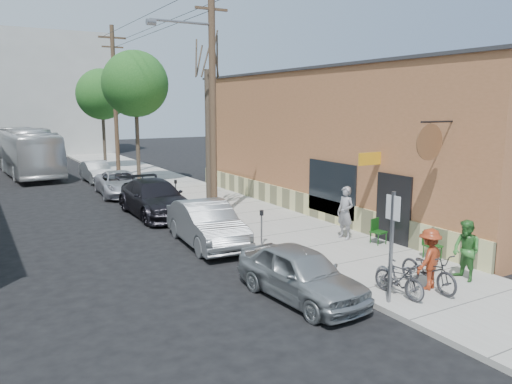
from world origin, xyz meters
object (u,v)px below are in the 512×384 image
utility_pole_near (211,95)px  bus (27,152)px  patron_green (466,251)px  car_0 (301,273)px  tree_bare (208,143)px  parked_bike_b (399,277)px  cyclist (429,259)px  car_2 (155,198)px  sign_post (392,237)px  patio_chair_b (433,245)px  tree_leafy_mid (135,84)px  tree_leafy_far (102,94)px  car_1 (207,224)px  patio_chair_a (379,232)px  parked_bike_a (399,279)px  car_4 (97,172)px  parking_meter_near (262,222)px  patron_grey (345,213)px  parking_meter_far (176,188)px

utility_pole_near → bus: (-5.12, 20.36, -3.73)m
patron_green → car_0: 4.81m
utility_pole_near → patron_green: 11.48m
tree_bare → bus: 19.93m
utility_pole_near → parked_bike_b: (0.59, -9.99, -4.81)m
tree_bare → cyclist: bearing=-84.3°
cyclist → car_2: 13.31m
sign_post → patio_chair_b: 4.42m
tree_leafy_mid → patio_chair_b: size_ratio=9.23×
tree_leafy_far → bus: (-5.53, -0.07, -4.10)m
car_1 → bus: bearing=103.1°
tree_bare → car_2: bearing=142.6°
patio_chair_a → parked_bike_a: parked_bike_a is taller
cyclist → car_4: bearing=-97.0°
parked_bike_b → car_4: bearing=98.0°
parked_bike_b → car_1: car_1 is taller
sign_post → parked_bike_b: sign_post is taller
patron_green → cyclist: (-1.42, 0.06, -0.03)m
tree_bare → car_1: tree_bare is taller
cyclist → parked_bike_b: (-0.96, 0.13, -0.37)m
parking_meter_near → car_0: parking_meter_near is taller
tree_bare → tree_leafy_far: (0.00, 19.14, 2.45)m
tree_leafy_mid → patio_chair_a: bearing=-80.2°
tree_leafy_far → patron_grey: size_ratio=3.91×
parking_meter_far → patron_green: size_ratio=0.73×
sign_post → patio_chair_b: size_ratio=3.18×
car_0 → utility_pole_near: bearing=75.1°
car_0 → car_2: (0.02, 11.52, 0.11)m
tree_bare → car_1: 5.24m
parked_bike_a → utility_pole_near: bearing=86.7°
car_2 → car_1: bearing=-90.1°
parking_meter_near → bus: bearing=101.4°
car_4 → cyclist: bearing=-83.6°
patio_chair_b → bus: size_ratio=0.07×
bus → patron_grey: bearing=-75.5°
tree_bare → car_2: (-2.00, 1.53, -2.52)m
tree_leafy_mid → bus: 11.20m
tree_leafy_far → parking_meter_near: bearing=-91.3°
cyclist → utility_pole_near: bearing=-95.7°
tree_bare → car_0: (-2.02, -9.99, -2.63)m
patio_chair_b → parked_bike_b: 3.55m
sign_post → bus: 31.06m
tree_bare → patron_green: (2.55, -11.46, -2.32)m
sign_post → patio_chair_b: (3.79, 1.91, -1.24)m
car_4 → car_0: bearing=-90.9°
patio_chair_a → patron_grey: (-0.55, 1.17, 0.53)m
tree_bare → car_0: size_ratio=1.56×
parked_bike_a → parked_bike_b: bearing=38.5°
parking_meter_far → patron_green: (3.10, -14.14, 0.02)m
parked_bike_a → car_0: size_ratio=0.38×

